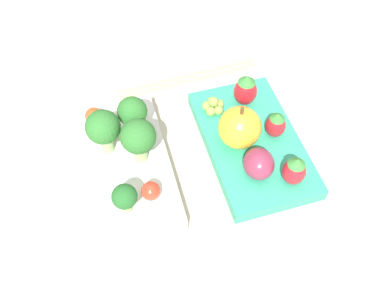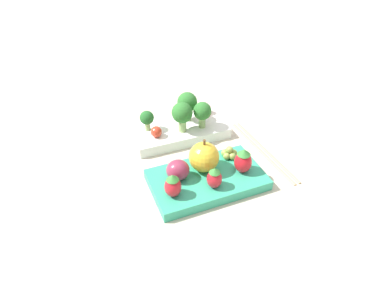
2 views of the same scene
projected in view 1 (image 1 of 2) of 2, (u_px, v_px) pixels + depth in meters
name	position (u px, v px, depth m)	size (l,w,h in m)	color
ground_plane	(190.00, 166.00, 0.53)	(4.00, 4.00, 0.00)	#BCB29E
bento_box_savoury	(130.00, 166.00, 0.52)	(0.20, 0.11, 0.02)	white
bento_box_fruit	(252.00, 143.00, 0.54)	(0.20, 0.13, 0.02)	#33A87F
broccoli_floret_0	(125.00, 197.00, 0.45)	(0.03, 0.03, 0.04)	#93B770
broccoli_floret_1	(138.00, 138.00, 0.48)	(0.04, 0.04, 0.06)	#93B770
broccoli_floret_2	(132.00, 113.00, 0.51)	(0.04, 0.04, 0.06)	#93B770
broccoli_floret_3	(103.00, 128.00, 0.49)	(0.04, 0.04, 0.06)	#93B770
cherry_tomato_0	(94.00, 116.00, 0.54)	(0.02, 0.02, 0.02)	#DB4C1E
cherry_tomato_1	(151.00, 191.00, 0.48)	(0.02, 0.02, 0.02)	red
apple	(240.00, 128.00, 0.51)	(0.05, 0.05, 0.06)	gold
strawberry_0	(276.00, 124.00, 0.53)	(0.03, 0.03, 0.04)	red
strawberry_1	(294.00, 170.00, 0.49)	(0.03, 0.03, 0.04)	red
strawberry_2	(246.00, 90.00, 0.56)	(0.03, 0.03, 0.05)	red
plum	(259.00, 164.00, 0.49)	(0.04, 0.04, 0.04)	#892D47
grape_cluster	(214.00, 106.00, 0.56)	(0.03, 0.03, 0.02)	#8EA84C
chopsticks_pair	(189.00, 78.00, 0.62)	(0.05, 0.21, 0.01)	tan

